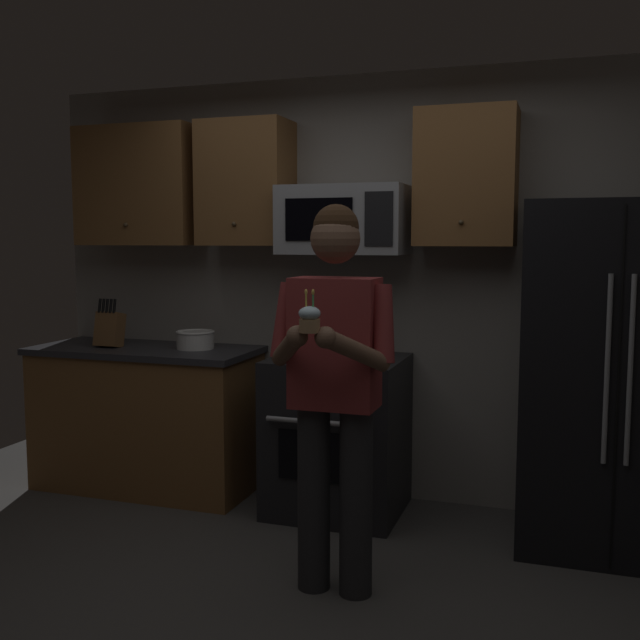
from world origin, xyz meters
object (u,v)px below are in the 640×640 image
at_px(microwave, 344,220).
at_px(cupcake, 310,319).
at_px(bowl_large_white, 195,339).
at_px(person, 334,378).
at_px(knife_block, 110,329).
at_px(refrigerator, 613,377).
at_px(oven_range, 338,434).

xyz_separation_m(microwave, cupcake, (0.29, -1.44, -0.43)).
distance_m(microwave, bowl_large_white, 1.22).
distance_m(microwave, person, 1.36).
height_order(knife_block, bowl_large_white, knife_block).
xyz_separation_m(refrigerator, knife_block, (-3.03, 0.01, 0.14)).
height_order(refrigerator, bowl_large_white, refrigerator).
distance_m(oven_range, microwave, 1.26).
bearing_deg(refrigerator, bowl_large_white, 177.61).
relative_size(oven_range, bowl_large_white, 3.81).
xyz_separation_m(oven_range, microwave, (0.00, 0.12, 1.26)).
height_order(microwave, refrigerator, microwave).
bearing_deg(microwave, bowl_large_white, -176.69).
height_order(oven_range, knife_block, knife_block).
bearing_deg(person, bowl_large_white, 139.90).
distance_m(refrigerator, knife_block, 3.03).
distance_m(refrigerator, bowl_large_white, 2.47).
distance_m(oven_range, bowl_large_white, 1.09).
xyz_separation_m(person, cupcake, (0.00, -0.33, 0.30)).
bearing_deg(cupcake, oven_range, 102.43).
bearing_deg(bowl_large_white, person, -40.10).
xyz_separation_m(knife_block, person, (1.82, -0.96, -0.04)).
relative_size(oven_range, person, 0.53).
bearing_deg(oven_range, knife_block, -178.89).
relative_size(microwave, refrigerator, 0.41).
bearing_deg(person, refrigerator, 38.21).
height_order(microwave, person, microwave).
bearing_deg(oven_range, microwave, 89.98).
bearing_deg(oven_range, bowl_large_white, 176.21).
distance_m(oven_range, person, 1.16).
bearing_deg(cupcake, person, 90.00).
height_order(oven_range, bowl_large_white, bowl_large_white).
bearing_deg(cupcake, microwave, 101.42).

